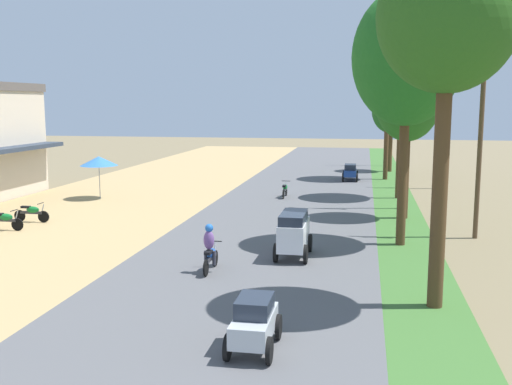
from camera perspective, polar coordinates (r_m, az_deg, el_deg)
The scene contains 18 objects.
parked_motorbike_fourth at distance 28.79m, azimuth -22.97°, elevation -2.39°, with size 1.80×0.54×0.94m.
parked_motorbike_fifth at distance 30.27m, azimuth -20.73°, elevation -1.75°, with size 1.80×0.54×0.94m.
vendor_umbrella at distance 36.22m, azimuth -14.87°, elevation 2.94°, with size 2.20×2.20×2.52m.
median_tree_nearest at distance 16.88m, azimuth 17.95°, elevation 15.55°, with size 3.72×3.72×9.93m.
median_tree_second at distance 24.07m, azimuth 14.31°, elevation 12.44°, with size 4.23×4.23×10.05m.
median_tree_third at distance 29.76m, azimuth 14.40°, elevation 8.52°, with size 3.14×3.14×7.80m.
median_tree_fourth at distance 36.10m, azimuth 13.81°, elevation 10.61°, with size 3.85×3.85×8.89m.
median_tree_fifth at distance 44.89m, azimuth 12.62°, elevation 11.25°, with size 4.07×4.07×10.18m.
median_tree_sixth at distance 50.18m, azimuth 12.85°, elevation 7.68°, with size 3.11×3.11×6.96m.
streetlamp_near at distance 32.46m, azimuth 13.85°, elevation 6.91°, with size 3.16×0.20×8.44m.
streetlamp_mid at distance 54.65m, azimuth 12.47°, elevation 7.08°, with size 3.16×0.20×7.55m.
utility_pole_near at distance 26.41m, azimuth 20.80°, elevation 5.70°, with size 1.80×0.20×8.87m.
utility_pole_far at distance 41.43m, azimuth 17.88°, elevation 6.52°, with size 1.80×0.20×8.59m.
car_hatchback_silver at distance 13.94m, azimuth -0.17°, elevation -12.27°, with size 1.04×2.00×1.23m.
car_van_white at distance 21.86m, azimuth 3.64°, elevation -3.79°, with size 1.19×2.41×1.67m.
car_sedan_blue at distance 43.87m, azimuth 9.05°, elevation 2.02°, with size 1.10×2.26×1.19m.
motorbike_foreground_rider at distance 20.03m, azimuth -4.44°, elevation -5.45°, with size 0.54×1.80×1.66m.
motorbike_ahead_second at distance 35.70m, azimuth 2.80°, elevation 0.34°, with size 0.54×1.80×0.94m.
Camera 1 is at (3.89, -5.45, 5.72)m, focal length 41.62 mm.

